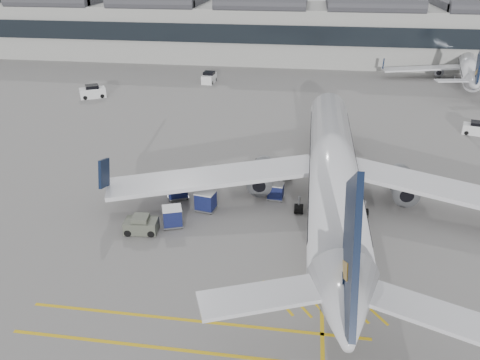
# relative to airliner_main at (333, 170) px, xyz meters

# --- Properties ---
(ground) EXTENTS (220.00, 220.00, 0.00)m
(ground) POSITION_rel_airliner_main_xyz_m (-10.89, -6.73, -3.51)
(ground) COLOR gray
(ground) RESTS_ON ground
(terminal) EXTENTS (200.00, 20.45, 12.40)m
(terminal) POSITION_rel_airliner_main_xyz_m (-10.89, 65.19, 2.63)
(terminal) COLOR #9E9E99
(terminal) RESTS_ON ground
(apron_markings) EXTENTS (0.25, 60.00, 0.01)m
(apron_markings) POSITION_rel_airliner_main_xyz_m (-0.89, 3.27, -3.51)
(apron_markings) COLOR gold
(apron_markings) RESTS_ON ground
(airliner_main) EXTENTS (41.17, 44.94, 11.96)m
(airliner_main) POSITION_rel_airliner_main_xyz_m (0.00, 0.00, 0.00)
(airliner_main) COLOR silver
(airliner_main) RESTS_ON ground
(airliner_far) EXTENTS (29.17, 32.19, 8.67)m
(airliner_far) POSITION_rel_airliner_main_xyz_m (25.55, 49.65, -0.97)
(airliner_far) COLOR silver
(airliner_far) RESTS_ON ground
(belt_loader) EXTENTS (5.10, 2.12, 2.04)m
(belt_loader) POSITION_rel_airliner_main_xyz_m (-6.89, 4.53, -2.92)
(belt_loader) COLOR beige
(belt_loader) RESTS_ON ground
(baggage_cart_a) EXTENTS (1.65, 1.41, 1.61)m
(baggage_cart_a) POSITION_rel_airliner_main_xyz_m (-5.09, 0.32, -2.65)
(baggage_cart_a) COLOR gray
(baggage_cart_a) RESTS_ON ground
(baggage_cart_b) EXTENTS (2.03, 1.78, 1.88)m
(baggage_cart_b) POSITION_rel_airliner_main_xyz_m (-11.21, -2.72, -2.51)
(baggage_cart_b) COLOR gray
(baggage_cart_b) RESTS_ON ground
(baggage_cart_c) EXTENTS (2.09, 1.90, 1.80)m
(baggage_cart_c) POSITION_rel_airliner_main_xyz_m (-13.43, -5.81, -2.55)
(baggage_cart_c) COLOR gray
(baggage_cart_c) RESTS_ON ground
(baggage_cart_d) EXTENTS (2.41, 2.23, 2.03)m
(baggage_cart_d) POSITION_rel_airliner_main_xyz_m (-14.36, -0.77, -2.42)
(baggage_cart_d) COLOR gray
(baggage_cart_d) RESTS_ON ground
(ramp_agent_a) EXTENTS (0.82, 0.83, 1.94)m
(ramp_agent_a) POSITION_rel_airliner_main_xyz_m (-6.62, 1.63, -2.54)
(ramp_agent_a) COLOR orange
(ramp_agent_a) RESTS_ON ground
(ramp_agent_b) EXTENTS (1.02, 0.84, 1.92)m
(ramp_agent_b) POSITION_rel_airliner_main_xyz_m (-6.55, 1.07, -2.55)
(ramp_agent_b) COLOR #FF5D0D
(ramp_agent_b) RESTS_ON ground
(pushback_tug) EXTENTS (2.84, 1.89, 1.52)m
(pushback_tug) POSITION_rel_airliner_main_xyz_m (-15.78, -7.09, -2.84)
(pushback_tug) COLOR #515548
(pushback_tug) RESTS_ON ground
(safety_cone_nose) EXTENTS (0.38, 0.38, 0.53)m
(safety_cone_nose) POSITION_rel_airliner_main_xyz_m (2.14, 18.08, -3.25)
(safety_cone_nose) COLOR #F24C0A
(safety_cone_nose) RESTS_ON ground
(safety_cone_engine) EXTENTS (0.34, 0.34, 0.48)m
(safety_cone_engine) POSITION_rel_airliner_main_xyz_m (1.90, 2.54, -3.27)
(safety_cone_engine) COLOR #F24C0A
(safety_cone_engine) RESTS_ON ground
(service_van_left) EXTENTS (4.40, 3.68, 2.03)m
(service_van_left) POSITION_rel_airliner_main_xyz_m (-36.70, 30.21, -2.61)
(service_van_left) COLOR silver
(service_van_left) RESTS_ON ground
(service_van_mid) EXTENTS (2.18, 3.93, 1.95)m
(service_van_mid) POSITION_rel_airliner_main_xyz_m (-20.14, 42.16, -2.64)
(service_van_mid) COLOR silver
(service_van_mid) RESTS_ON ground
(service_van_right) EXTENTS (3.59, 2.47, 1.68)m
(service_van_right) POSITION_rel_airliner_main_xyz_m (19.06, 21.44, -2.76)
(service_van_right) COLOR silver
(service_van_right) RESTS_ON ground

